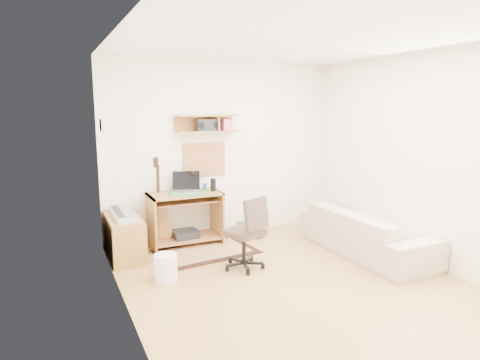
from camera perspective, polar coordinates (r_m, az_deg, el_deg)
name	(u,v)px	position (r m, az deg, el deg)	size (l,w,h in m)	color
floor	(291,281)	(4.91, 6.93, -13.47)	(3.60, 4.00, 0.01)	#B5864B
ceiling	(296,41)	(4.56, 7.66, 18.23)	(3.60, 4.00, 0.01)	white
back_wall	(222,150)	(6.33, -2.40, 4.14)	(3.60, 0.01, 2.60)	white
left_wall	(122,179)	(3.92, -15.72, 0.13)	(0.01, 4.00, 2.60)	white
right_wall	(416,158)	(5.72, 22.83, 2.73)	(0.01, 4.00, 2.60)	white
wall_shelf	(206,124)	(6.07, -4.60, 7.65)	(0.90, 0.25, 0.26)	#A27739
cork_board	(204,159)	(6.22, -4.86, 2.80)	(0.64, 0.03, 0.49)	#A77853
wall_photo	(101,125)	(5.36, -18.37, 7.08)	(0.02, 0.20, 0.15)	#4C8CBF
desk	(185,219)	(6.01, -7.46, -5.24)	(1.00, 0.55, 0.75)	#A27739
laptop	(186,183)	(5.88, -7.33, -0.36)	(0.38, 0.38, 0.29)	silver
speaker	(213,185)	(5.99, -3.67, -0.66)	(0.08, 0.08, 0.18)	black
desk_lamp	(195,180)	(6.09, -6.15, -0.03)	(0.09, 0.09, 0.28)	black
pencil_cup	(205,186)	(6.11, -4.79, -0.88)	(0.06, 0.06, 0.09)	#375CA5
boombox	(207,125)	(6.07, -4.49, 7.46)	(0.33, 0.15, 0.17)	black
rug	(206,251)	(5.77, -4.65, -9.64)	(1.29, 0.86, 0.02)	tan
task_chair	(244,232)	(5.08, 0.55, -7.10)	(0.46, 0.46, 0.91)	#3E2D24
cabinet	(124,237)	(5.68, -15.52, -7.48)	(0.40, 0.90, 0.55)	#A27739
music_keyboard	(123,214)	(5.60, -15.67, -4.46)	(0.24, 0.77, 0.07)	#B2B5BA
guitar	(159,202)	(5.99, -10.91, -2.92)	(0.33, 0.21, 1.25)	#AB7034
waste_basket	(166,268)	(4.88, -10.06, -11.67)	(0.26, 0.26, 0.31)	white
printer	(252,229)	(6.48, 1.65, -6.68)	(0.42, 0.33, 0.16)	#A5A8AA
sofa	(365,224)	(5.86, 16.66, -5.82)	(2.00, 0.58, 0.78)	#B9A993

